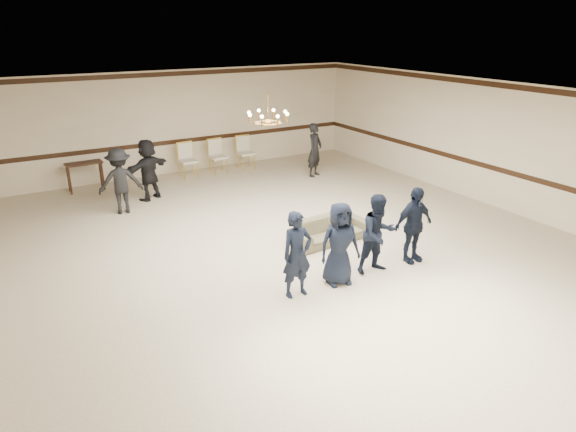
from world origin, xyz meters
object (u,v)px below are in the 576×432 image
Objects in this scene: boy_a at (297,255)px; banquet_chair_right at (246,153)px; boy_b at (339,244)px; adult_left at (120,181)px; adult_right at (315,150)px; settee at (330,230)px; boy_c at (378,234)px; adult_mid at (148,170)px; banquet_chair_left at (188,161)px; console_table at (85,176)px; banquet_chair_mid at (218,157)px; chandelier at (268,107)px; boy_d at (413,225)px.

boy_a reaches higher than banquet_chair_right.
boy_b is 6.32m from adult_left.
adult_right reaches higher than banquet_chair_right.
boy_c is at bearing -94.86° from settee.
boy_c is (1.80, 0.00, 0.00)m from boy_a.
adult_right reaches higher than boy_b.
adult_left is (-2.56, 5.77, 0.05)m from boy_b.
banquet_chair_right is at bearing 175.38° from adult_mid.
settee is at bearing -84.12° from banquet_chair_left.
adult_right is at bearing -50.83° from banquet_chair_right.
banquet_chair_left is at bearing -6.17° from console_table.
boy_c is at bearing 0.97° from boy_a.
boy_c is 7.94m from banquet_chair_mid.
adult_right is 1.58× the size of banquet_chair_mid.
settee is 7.62m from console_table.
banquet_chair_right is at bearing 71.20° from boy_a.
boy_b is 7.94m from banquet_chair_left.
settee is at bearing 70.37° from boy_b.
adult_right reaches higher than banquet_chair_left.
chandelier reaches higher than adult_right.
chandelier is 3.50m from boy_a.
adult_right is (3.44, 6.07, 0.05)m from boy_b.
chandelier is 0.89× the size of banquet_chair_right.
chandelier is 4.51m from adult_left.
boy_c is at bearing -142.93° from adult_right.
adult_right reaches higher than boy_a.
banquet_chair_left is at bearing 96.09° from settee.
boy_d is 7.24m from adult_left.
console_table is at bearing -76.74° from adult_mid.
boy_a and boy_b have the same top height.
settee is (1.85, 1.65, -0.52)m from boy_a.
boy_a is at bearing -77.56° from console_table.
adult_mid is (-2.56, 6.47, 0.05)m from boy_c.
banquet_chair_mid is (1.00, 0.00, 0.00)m from banquet_chair_left.
adult_right is (2.54, 6.07, 0.05)m from boy_c.
boy_c is 0.94× the size of adult_mid.
boy_c reaches higher than banquet_chair_left.
adult_left reaches higher than boy_d.
boy_d is (1.80, 0.00, 0.00)m from boy_b.
banquet_chair_mid is at bearing -141.28° from adult_left.
chandelier is 0.89× the size of banquet_chair_mid.
adult_right is at bearing 44.67° from chandelier.
adult_left and adult_mid have the same top height.
boy_d is 0.94× the size of adult_mid.
boy_c is at bearing 85.03° from adult_mid.
banquet_chair_left is (2.52, 2.16, -0.30)m from adult_left.
settee is 5.52m from adult_mid.
boy_d is (2.70, 0.00, 0.00)m from boy_a.
boy_b is at bearing -123.02° from settee.
chandelier is 5.26m from adult_right.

